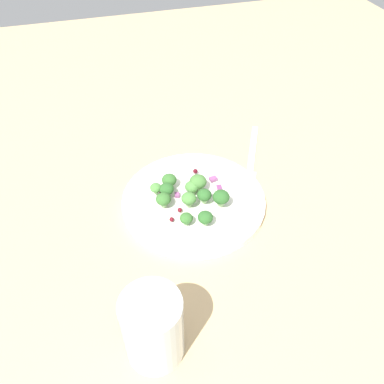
{
  "coord_description": "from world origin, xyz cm",
  "views": [
    {
      "loc": [
        13.68,
        48.02,
        48.52
      ],
      "look_at": [
        0.29,
        2.24,
        2.7
      ],
      "focal_mm": 36.71,
      "sensor_mm": 36.0,
      "label": 1
    }
  ],
  "objects_px": {
    "broccoli_floret_1": "(198,182)",
    "water_glass": "(153,328)",
    "broccoli_floret_0": "(169,180)",
    "broccoli_floret_2": "(167,189)",
    "fork": "(252,157)",
    "plate": "(192,200)"
  },
  "relations": [
    {
      "from": "broccoli_floret_1",
      "to": "fork",
      "type": "xyz_separation_m",
      "value": [
        -0.13,
        -0.07,
        -0.03
      ]
    },
    {
      "from": "broccoli_floret_2",
      "to": "plate",
      "type": "bearing_deg",
      "value": 161.4
    },
    {
      "from": "broccoli_floret_2",
      "to": "broccoli_floret_1",
      "type": "bearing_deg",
      "value": -178.68
    },
    {
      "from": "plate",
      "to": "broccoli_floret_1",
      "type": "height_order",
      "value": "broccoli_floret_1"
    },
    {
      "from": "plate",
      "to": "fork",
      "type": "relative_size",
      "value": 1.41
    },
    {
      "from": "plate",
      "to": "broccoli_floret_2",
      "type": "xyz_separation_m",
      "value": [
        0.04,
        -0.01,
        0.02
      ]
    },
    {
      "from": "plate",
      "to": "broccoli_floret_1",
      "type": "bearing_deg",
      "value": -135.37
    },
    {
      "from": "plate",
      "to": "broccoli_floret_2",
      "type": "bearing_deg",
      "value": -18.6
    },
    {
      "from": "fork",
      "to": "broccoli_floret_0",
      "type": "bearing_deg",
      "value": 16.05
    },
    {
      "from": "broccoli_floret_2",
      "to": "fork",
      "type": "height_order",
      "value": "broccoli_floret_2"
    },
    {
      "from": "broccoli_floret_0",
      "to": "broccoli_floret_2",
      "type": "xyz_separation_m",
      "value": [
        0.01,
        0.02,
        0.0
      ]
    },
    {
      "from": "fork",
      "to": "water_glass",
      "type": "xyz_separation_m",
      "value": [
        0.26,
        0.32,
        0.05
      ]
    },
    {
      "from": "water_glass",
      "to": "broccoli_floret_0",
      "type": "bearing_deg",
      "value": -107.48
    },
    {
      "from": "broccoli_floret_0",
      "to": "broccoli_floret_2",
      "type": "height_order",
      "value": "broccoli_floret_2"
    },
    {
      "from": "broccoli_floret_1",
      "to": "water_glass",
      "type": "bearing_deg",
      "value": 62.29
    },
    {
      "from": "plate",
      "to": "water_glass",
      "type": "height_order",
      "value": "water_glass"
    },
    {
      "from": "plate",
      "to": "broccoli_floret_2",
      "type": "relative_size",
      "value": 9.86
    },
    {
      "from": "plate",
      "to": "broccoli_floret_1",
      "type": "distance_m",
      "value": 0.03
    },
    {
      "from": "plate",
      "to": "broccoli_floret_0",
      "type": "distance_m",
      "value": 0.05
    },
    {
      "from": "plate",
      "to": "water_glass",
      "type": "distance_m",
      "value": 0.26
    },
    {
      "from": "plate",
      "to": "broccoli_floret_1",
      "type": "relative_size",
      "value": 8.14
    },
    {
      "from": "broccoli_floret_1",
      "to": "fork",
      "type": "distance_m",
      "value": 0.15
    }
  ]
}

